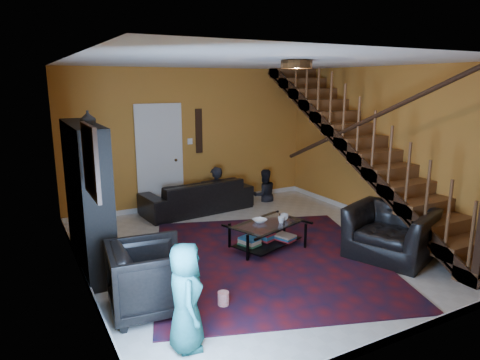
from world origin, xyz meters
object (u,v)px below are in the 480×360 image
at_px(bookshelf, 88,199).
at_px(sofa, 197,196).
at_px(armchair_left, 150,278).
at_px(armchair_right, 390,233).
at_px(coffee_table, 267,234).

bearing_deg(bookshelf, sofa, 36.39).
xyz_separation_m(bookshelf, armchair_left, (0.35, -1.60, -0.57)).
relative_size(bookshelf, armchair_right, 1.74).
xyz_separation_m(armchair_left, coffee_table, (2.13, 0.94, -0.16)).
bearing_deg(armchair_right, armchair_left, -114.73).
relative_size(sofa, armchair_right, 1.91).
height_order(sofa, armchair_left, armchair_left).
distance_m(armchair_right, coffee_table, 1.81).
xyz_separation_m(sofa, coffee_table, (0.18, -2.35, -0.08)).
relative_size(armchair_right, coffee_table, 0.93).
relative_size(bookshelf, coffee_table, 1.62).
relative_size(bookshelf, sofa, 0.91).
distance_m(armchair_left, armchair_right, 3.55).
xyz_separation_m(bookshelf, coffee_table, (2.49, -0.65, -0.73)).
relative_size(armchair_left, coffee_table, 0.71).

